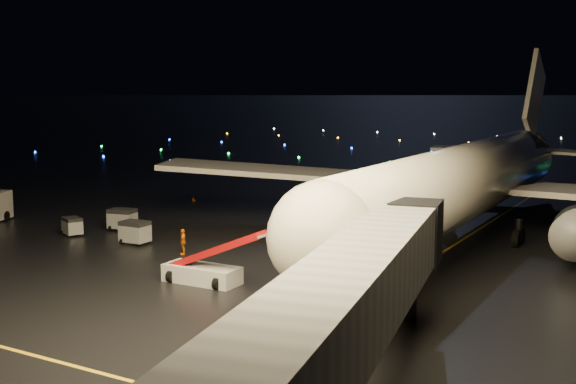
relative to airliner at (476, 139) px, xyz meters
name	(u,v)px	position (x,y,z in m)	size (l,w,h in m)	color
lane_centre	(420,267)	(-0.31, -11.91, -8.20)	(0.25, 80.00, 0.02)	gold
airliner	(476,139)	(0.00, 0.00, 0.00)	(57.92, 55.03, 16.41)	silver
belt_loader	(202,255)	(-11.06, -22.76, -6.42)	(7.36, 2.01, 3.57)	silver
crew_c	(183,242)	(-16.98, -17.13, -7.23)	(1.15, 0.48, 1.96)	orange
safety_cone_0	(361,244)	(-6.49, -8.20, -7.97)	(0.41, 0.41, 0.47)	#F35306
safety_cone_1	(355,239)	(-7.72, -6.62, -7.97)	(0.42, 0.42, 0.48)	#F35306
safety_cone_2	(288,240)	(-12.22, -9.74, -7.95)	(0.45, 0.45, 0.51)	#F35306
safety_cone_3	(194,199)	(-31.73, 3.56, -7.97)	(0.41, 0.41, 0.47)	#F35306
taxiway_lights	(524,153)	(-12.31, 79.09, -8.03)	(164.00, 92.00, 0.36)	black
baggage_cart_0	(122,220)	(-27.24, -12.51, -7.26)	(2.21, 1.55, 1.88)	gray
baggage_cart_1	(135,233)	(-22.52, -16.19, -7.28)	(2.18, 1.53, 1.85)	gray
baggage_cart_2	(72,227)	(-29.37, -16.28, -7.44)	(1.80, 1.26, 1.53)	gray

